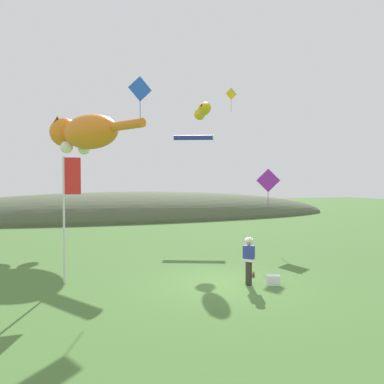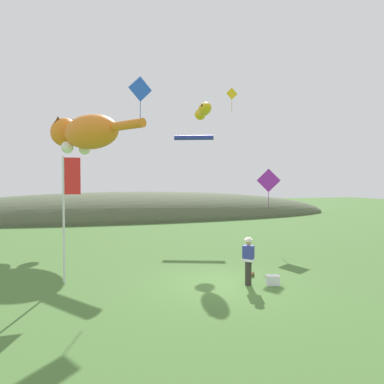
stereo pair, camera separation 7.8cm
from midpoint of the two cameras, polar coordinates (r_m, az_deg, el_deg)
The scene contains 12 objects.
ground_plane at distance 13.40m, azimuth 5.38°, elevation -15.02°, with size 120.00×120.00×0.00m, color #477033.
distant_hill_ridge at distance 38.65m, azimuth -9.71°, elevation -4.08°, with size 48.52×14.13×5.57m.
festival_attendant at distance 13.16m, azimuth 9.54°, elevation -11.05°, with size 0.48×0.48×1.77m.
kite_spool at distance 14.51m, azimuth 10.06°, elevation -13.32°, with size 0.16×0.20×0.20m.
picnic_cooler at distance 13.53m, azimuth 13.44°, elevation -14.09°, with size 0.56×0.46×0.36m.
festival_banner_pole at distance 13.76m, azimuth -19.88°, elevation -1.29°, with size 0.66×0.08×4.83m.
kite_giant_cat at distance 24.09m, azimuth -17.31°, elevation 9.36°, with size 5.73×7.42×2.64m.
kite_fish_windsock at distance 22.85m, azimuth 2.07°, elevation 13.49°, with size 1.22×2.93×0.87m.
kite_tube_streamer at distance 26.25m, azimuth 0.51°, elevation 9.05°, with size 2.97×1.41×0.44m.
kite_diamond_violet at distance 20.86m, azimuth 12.75°, elevation 1.85°, with size 1.20×0.75×2.30m.
kite_diamond_gold at distance 27.46m, azimuth 6.74°, elevation 15.91°, with size 0.94×0.06×1.84m.
kite_diamond_blue at distance 19.26m, azimuth -8.50°, elevation 16.58°, with size 1.32×0.33×2.25m.
Camera 2 is at (-4.88, -11.87, 3.84)m, focal length 32.00 mm.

